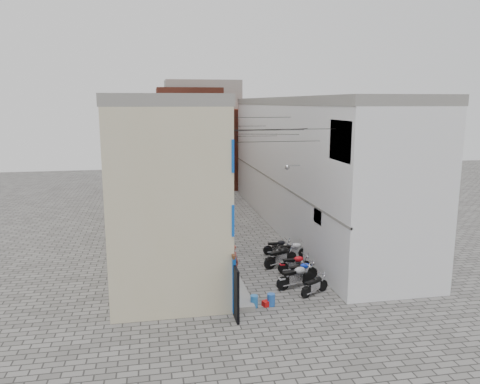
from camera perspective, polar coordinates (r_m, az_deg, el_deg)
ground at (r=20.66m, az=6.37°, el=-13.99°), size 90.00×90.00×0.00m
plinth at (r=32.24m, az=-3.96°, el=-4.51°), size 0.90×26.00×0.25m
building_left at (r=31.11m, az=-9.43°, el=3.03°), size 5.10×27.00×9.00m
building_right at (r=32.92m, az=8.23°, el=3.51°), size 5.94×26.00×9.00m
building_far_brick_left at (r=46.17m, az=-6.22°, el=6.26°), size 6.00×6.00×10.00m
building_far_brick_right at (r=48.88m, az=-0.51°, el=5.40°), size 5.00×6.00×8.00m
building_far_concrete at (r=52.28m, az=-4.57°, el=7.37°), size 8.00×5.00×11.00m
far_shopfront at (r=44.08m, az=-3.23°, el=1.11°), size 2.00×0.30×2.40m
overhead_wires at (r=26.19m, az=1.75°, el=7.50°), size 5.80×13.02×1.32m
motorcycle_a at (r=22.03m, az=9.10°, el=-11.03°), size 1.76×1.32×0.99m
motorcycle_b at (r=22.65m, az=6.82°, el=-10.05°), size 2.18×1.22×1.20m
motorcycle_c at (r=23.63m, az=7.50°, el=-9.39°), size 1.85×0.84×1.03m
motorcycle_d at (r=24.53m, az=6.71°, el=-8.57°), size 1.85×0.67×1.06m
motorcycle_e at (r=25.31m, az=4.98°, el=-7.69°), size 2.24×1.50×1.25m
motorcycle_f at (r=26.48m, az=6.41°, el=-6.98°), size 1.99×0.64×1.15m
motorcycle_g at (r=27.24m, az=4.67°, el=-6.58°), size 1.77×0.61×1.02m
person_a at (r=22.82m, az=-0.79°, el=-8.47°), size 0.66×0.74×1.70m
person_b at (r=26.34m, az=-3.10°, el=-6.03°), size 0.92×0.93×1.52m
water_jug_near at (r=20.78m, az=3.81°, el=-12.97°), size 0.36×0.36×0.54m
water_jug_far at (r=20.62m, az=1.73°, el=-13.17°), size 0.42×0.42×0.52m
red_crate at (r=20.80m, az=3.30°, el=-13.39°), size 0.46×0.40×0.24m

